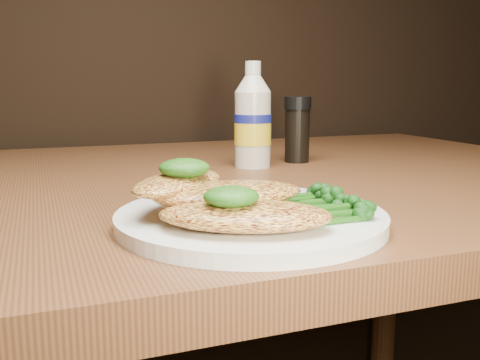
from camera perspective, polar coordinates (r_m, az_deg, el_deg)
name	(u,v)px	position (r m, az deg, el deg)	size (l,w,h in m)	color
plate	(251,218)	(0.49, 1.14, -4.06)	(0.25, 0.25, 0.01)	white
chicken_front	(245,215)	(0.43, 0.54, -3.76)	(0.14, 0.07, 0.02)	#F1B64C
chicken_mid	(229,194)	(0.47, -1.21, -1.47)	(0.14, 0.07, 0.02)	#F1B64C
chicken_back	(178,183)	(0.49, -6.54, -0.31)	(0.12, 0.06, 0.02)	#F1B64C
pesto_front	(231,197)	(0.42, -0.95, -1.76)	(0.04, 0.04, 0.02)	black
pesto_back	(184,168)	(0.48, -5.92, 1.27)	(0.05, 0.04, 0.02)	black
broccolini_bundle	(301,203)	(0.49, 6.47, -2.45)	(0.11, 0.09, 0.02)	#1C5011
mayo_bottle	(253,115)	(0.81, 1.36, 6.91)	(0.06, 0.06, 0.16)	beige
pepper_grinder	(297,130)	(0.87, 6.09, 5.33)	(0.04, 0.04, 0.10)	black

